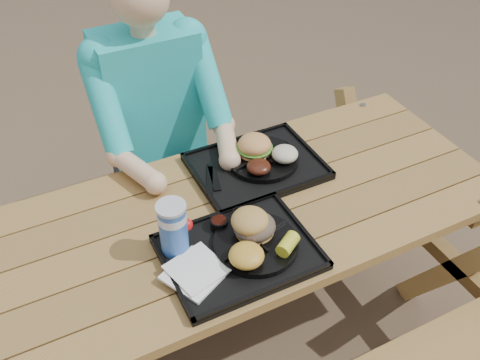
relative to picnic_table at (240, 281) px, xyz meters
name	(u,v)px	position (x,y,z in m)	size (l,w,h in m)	color
ground	(240,337)	(0.00, 0.00, -0.38)	(60.00, 60.00, 0.00)	#999999
picnic_table	(240,281)	(0.00, 0.00, 0.00)	(1.80, 1.49, 0.75)	#999999
tray_near	(239,253)	(-0.09, -0.18, 0.39)	(0.45, 0.35, 0.02)	black
tray_far	(256,167)	(0.15, 0.16, 0.39)	(0.45, 0.35, 0.02)	black
plate_near	(256,243)	(-0.04, -0.18, 0.41)	(0.26, 0.26, 0.02)	black
plate_far	(262,159)	(0.18, 0.17, 0.41)	(0.26, 0.26, 0.02)	black
napkin_stack	(195,273)	(-0.25, -0.20, 0.40)	(0.15, 0.15, 0.02)	white
soda_cup	(173,229)	(-0.26, -0.08, 0.48)	(0.08, 0.08, 0.17)	#1648A5
condiment_bbq	(219,224)	(-0.10, -0.06, 0.41)	(0.06, 0.06, 0.03)	black
condiment_mustard	(241,215)	(-0.03, -0.06, 0.41)	(0.05, 0.05, 0.03)	gold
sandwich	(255,218)	(-0.02, -0.15, 0.48)	(0.12, 0.12, 0.13)	#BC8B42
mac_cheese	(246,255)	(-0.10, -0.24, 0.44)	(0.10, 0.10, 0.05)	gold
corn_cob	(288,244)	(0.03, -0.25, 0.44)	(0.08, 0.08, 0.04)	yellow
cutlery_far	(214,177)	(-0.02, 0.17, 0.40)	(0.03, 0.15, 0.01)	black
burger	(255,141)	(0.16, 0.21, 0.47)	(0.12, 0.12, 0.11)	#D88F4C
baked_beans	(259,167)	(0.13, 0.11, 0.43)	(0.09, 0.09, 0.04)	#42180D
potato_salad	(285,154)	(0.24, 0.12, 0.44)	(0.09, 0.09, 0.05)	beige
diner	(157,142)	(-0.08, 0.62, 0.27)	(0.48, 0.84, 1.28)	teal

